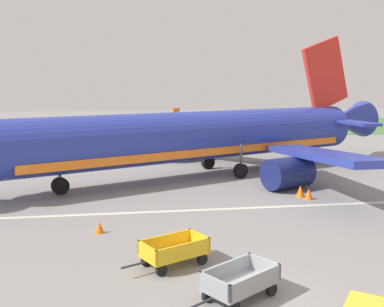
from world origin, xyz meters
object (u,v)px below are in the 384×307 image
Objects in this scene: traffic_cone_near_plane at (99,227)px; traffic_cone_by_carts at (300,191)px; baggage_cart_second_in_row at (174,251)px; traffic_cone_mid_apron at (309,194)px; baggage_cart_nearest at (240,281)px; airplane at (208,136)px.

traffic_cone_near_plane is 13.23m from traffic_cone_by_carts.
traffic_cone_near_plane is (-3.10, 4.39, -0.32)m from baggage_cart_second_in_row.
baggage_cart_second_in_row is 5.12× the size of traffic_cone_mid_apron.
baggage_cart_second_in_row reaches higher than traffic_cone_near_plane.
traffic_cone_mid_apron is (9.32, 8.93, -0.26)m from baggage_cart_second_in_row.
traffic_cone_near_plane is 0.83× the size of traffic_cone_mid_apron.
baggage_cart_second_in_row is 13.21m from traffic_cone_by_carts.
baggage_cart_nearest is 3.59m from baggage_cart_second_in_row.
baggage_cart_second_in_row is 5.39m from traffic_cone_near_plane.
airplane is 20.58m from baggage_cart_nearest.
traffic_cone_mid_apron is at bearing 58.11° from baggage_cart_nearest.
baggage_cart_second_in_row is at bearing 121.07° from baggage_cart_nearest.
airplane is at bearing 82.37° from baggage_cart_nearest.
traffic_cone_by_carts is (7.20, 12.69, -0.24)m from baggage_cart_nearest.
baggage_cart_second_in_row is at bearing -133.27° from traffic_cone_by_carts.
traffic_cone_mid_apron is at bearing -60.01° from airplane.
traffic_cone_mid_apron is (7.47, 12.01, -0.26)m from baggage_cart_nearest.
baggage_cart_nearest is 0.96× the size of baggage_cart_second_in_row.
baggage_cart_nearest and baggage_cart_second_in_row have the same top height.
baggage_cart_nearest is at bearing -121.89° from traffic_cone_mid_apron.
baggage_cart_second_in_row is (-4.56, -17.18, -2.45)m from airplane.
traffic_cone_mid_apron is at bearing 20.08° from traffic_cone_near_plane.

